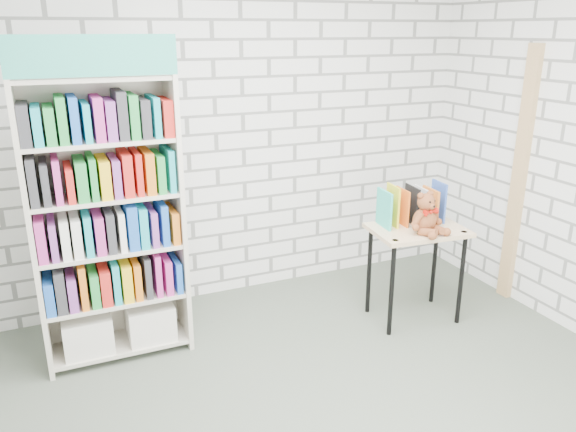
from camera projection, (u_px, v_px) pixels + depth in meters
name	position (u px, v px, depth m)	size (l,w,h in m)	color
ground	(326.00, 432.00, 3.22)	(4.50, 4.50, 0.00)	#4A5446
room_shell	(334.00, 121.00, 2.65)	(4.52, 4.02, 2.81)	silver
bookshelf	(108.00, 221.00, 3.72)	(0.97, 0.38, 2.17)	beige
display_table	(417.00, 241.00, 4.31)	(0.75, 0.56, 0.76)	tan
table_books	(412.00, 205.00, 4.33)	(0.51, 0.27, 0.29)	#2ABAA6
teddy_bear	(427.00, 217.00, 4.14)	(0.29, 0.27, 0.31)	brown
door_trim	(519.00, 178.00, 4.56)	(0.05, 0.12, 2.10)	tan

